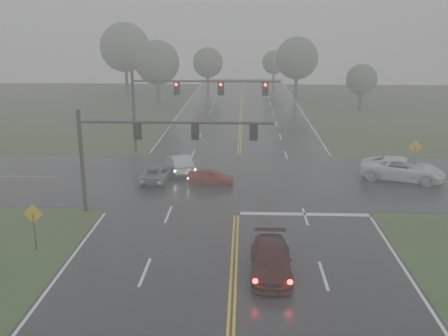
{
  "coord_description": "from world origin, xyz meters",
  "views": [
    {
      "loc": [
        0.46,
        -16.63,
        12.07
      ],
      "look_at": [
        -0.9,
        16.0,
        2.68
      ],
      "focal_mm": 40.0,
      "sensor_mm": 36.0,
      "label": 1
    }
  ],
  "objects_px": {
    "car_grey": "(157,181)",
    "signal_gantry_far": "(179,96)",
    "sedan_maroon": "(270,273)",
    "sedan_red": "(211,184)",
    "signal_gantry_near": "(140,141)",
    "pickup_white": "(401,180)",
    "sedan_silver": "(180,172)"
  },
  "relations": [
    {
      "from": "car_grey",
      "to": "signal_gantry_far",
      "type": "bearing_deg",
      "value": -90.7
    },
    {
      "from": "car_grey",
      "to": "pickup_white",
      "type": "xyz_separation_m",
      "value": [
        19.73,
        1.06,
        0.0
      ]
    },
    {
      "from": "sedan_red",
      "to": "pickup_white",
      "type": "distance_m",
      "value": 15.45
    },
    {
      "from": "signal_gantry_near",
      "to": "signal_gantry_far",
      "type": "bearing_deg",
      "value": 88.34
    },
    {
      "from": "pickup_white",
      "to": "signal_gantry_far",
      "type": "bearing_deg",
      "value": 84.67
    },
    {
      "from": "sedan_maroon",
      "to": "sedan_silver",
      "type": "xyz_separation_m",
      "value": [
        -6.9,
        17.8,
        0.0
      ]
    },
    {
      "from": "sedan_silver",
      "to": "pickup_white",
      "type": "bearing_deg",
      "value": 155.7
    },
    {
      "from": "sedan_maroon",
      "to": "signal_gantry_far",
      "type": "height_order",
      "value": "signal_gantry_far"
    },
    {
      "from": "car_grey",
      "to": "sedan_red",
      "type": "bearing_deg",
      "value": 174.69
    },
    {
      "from": "sedan_maroon",
      "to": "sedan_red",
      "type": "height_order",
      "value": "sedan_maroon"
    },
    {
      "from": "signal_gantry_near",
      "to": "signal_gantry_far",
      "type": "height_order",
      "value": "signal_gantry_far"
    },
    {
      "from": "car_grey",
      "to": "signal_gantry_far",
      "type": "relative_size",
      "value": 0.31
    },
    {
      "from": "car_grey",
      "to": "signal_gantry_near",
      "type": "bearing_deg",
      "value": 95.3
    },
    {
      "from": "pickup_white",
      "to": "signal_gantry_near",
      "type": "xyz_separation_m",
      "value": [
        -19.52,
        -7.87,
        4.85
      ]
    },
    {
      "from": "sedan_maroon",
      "to": "sedan_silver",
      "type": "relative_size",
      "value": 1.09
    },
    {
      "from": "sedan_maroon",
      "to": "car_grey",
      "type": "height_order",
      "value": "sedan_maroon"
    },
    {
      "from": "sedan_red",
      "to": "sedan_silver",
      "type": "xyz_separation_m",
      "value": [
        -2.89,
        3.24,
        0.0
      ]
    },
    {
      "from": "sedan_maroon",
      "to": "signal_gantry_near",
      "type": "relative_size",
      "value": 0.4
    },
    {
      "from": "sedan_red",
      "to": "signal_gantry_far",
      "type": "relative_size",
      "value": 0.25
    },
    {
      "from": "signal_gantry_far",
      "to": "signal_gantry_near",
      "type": "bearing_deg",
      "value": -91.66
    },
    {
      "from": "pickup_white",
      "to": "signal_gantry_near",
      "type": "bearing_deg",
      "value": 129.72
    },
    {
      "from": "pickup_white",
      "to": "signal_gantry_near",
      "type": "height_order",
      "value": "signal_gantry_near"
    },
    {
      "from": "sedan_maroon",
      "to": "signal_gantry_far",
      "type": "distance_m",
      "value": 26.2
    },
    {
      "from": "car_grey",
      "to": "pickup_white",
      "type": "distance_m",
      "value": 19.76
    },
    {
      "from": "sedan_red",
      "to": "signal_gantry_far",
      "type": "height_order",
      "value": "signal_gantry_far"
    },
    {
      "from": "sedan_maroon",
      "to": "signal_gantry_near",
      "type": "bearing_deg",
      "value": 135.07
    },
    {
      "from": "sedan_silver",
      "to": "signal_gantry_near",
      "type": "distance_m",
      "value": 10.63
    },
    {
      "from": "sedan_maroon",
      "to": "sedan_red",
      "type": "distance_m",
      "value": 15.1
    },
    {
      "from": "car_grey",
      "to": "signal_gantry_near",
      "type": "xyz_separation_m",
      "value": [
        0.21,
        -6.81,
        4.85
      ]
    },
    {
      "from": "sedan_silver",
      "to": "car_grey",
      "type": "bearing_deg",
      "value": 40.34
    },
    {
      "from": "sedan_red",
      "to": "car_grey",
      "type": "height_order",
      "value": "car_grey"
    },
    {
      "from": "car_grey",
      "to": "signal_gantry_far",
      "type": "height_order",
      "value": "signal_gantry_far"
    }
  ]
}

